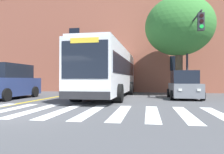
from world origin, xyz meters
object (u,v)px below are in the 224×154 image
car_silver_behind_bus (126,83)px  street_tree_curbside_large (179,27)px  traffic_light_near_corner (192,42)px  car_navy_near_lane (8,82)px  car_grey_far_lane (184,86)px  city_bus (109,71)px

car_silver_behind_bus → street_tree_curbside_large: bearing=-54.9°
car_silver_behind_bus → street_tree_curbside_large: street_tree_curbside_large is taller
car_silver_behind_bus → traffic_light_near_corner: size_ratio=0.75×
car_silver_behind_bus → traffic_light_near_corner: (5.77, -9.60, 2.95)m
car_navy_near_lane → car_grey_far_lane: 11.49m
car_navy_near_lane → car_grey_far_lane: size_ratio=1.35×
car_navy_near_lane → traffic_light_near_corner: traffic_light_near_corner is taller
car_grey_far_lane → traffic_light_near_corner: (0.58, 0.49, 2.94)m
city_bus → car_silver_behind_bus: size_ratio=2.80×
city_bus → traffic_light_near_corner: size_ratio=2.09×
traffic_light_near_corner → city_bus: bearing=-177.8°
street_tree_curbside_large → car_silver_behind_bus: bearing=125.1°
car_grey_far_lane → street_tree_curbside_large: size_ratio=0.49×
car_navy_near_lane → street_tree_curbside_large: bearing=24.4°
car_silver_behind_bus → city_bus: bearing=-89.4°
traffic_light_near_corner → car_silver_behind_bus: bearing=121.0°
city_bus → street_tree_curbside_large: (5.06, 2.49, 3.52)m
car_navy_near_lane → car_silver_behind_bus: size_ratio=1.24×
car_grey_far_lane → street_tree_curbside_large: street_tree_curbside_large is taller
car_navy_near_lane → traffic_light_near_corner: (11.83, 2.82, 2.70)m
car_grey_far_lane → car_silver_behind_bus: car_grey_far_lane is taller
car_grey_far_lane → car_silver_behind_bus: (-5.18, 10.09, -0.00)m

